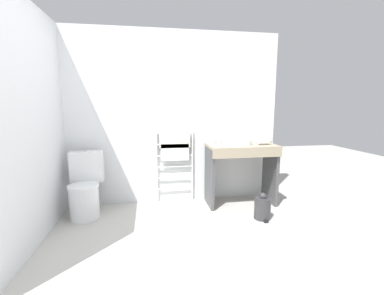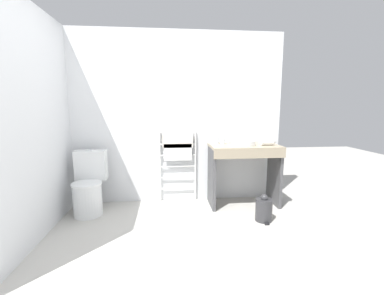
# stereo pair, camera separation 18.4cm
# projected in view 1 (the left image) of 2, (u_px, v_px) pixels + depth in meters

# --- Properties ---
(ground_plane) EXTENTS (12.00, 12.00, 0.00)m
(ground_plane) POSITION_uv_depth(u_px,v_px,m) (188.00, 263.00, 2.25)
(ground_plane) COLOR #B2AFA8
(wall_back) EXTENTS (3.07, 0.12, 2.38)m
(wall_back) POSITION_uv_depth(u_px,v_px,m) (171.00, 118.00, 3.64)
(wall_back) COLOR silver
(wall_back) RESTS_ON ground_plane
(wall_side) EXTENTS (0.12, 2.30, 2.38)m
(wall_side) POSITION_uv_depth(u_px,v_px,m) (32.00, 124.00, 2.59)
(wall_side) COLOR silver
(wall_side) RESTS_ON ground_plane
(toilet) EXTENTS (0.40, 0.50, 0.80)m
(toilet) POSITION_uv_depth(u_px,v_px,m) (85.00, 190.00, 3.19)
(toilet) COLOR white
(toilet) RESTS_ON ground_plane
(towel_radiator) EXTENTS (0.53, 0.06, 1.04)m
(towel_radiator) POSITION_uv_depth(u_px,v_px,m) (175.00, 151.00, 3.60)
(towel_radiator) COLOR white
(towel_radiator) RESTS_ON ground_plane
(vanity_counter) EXTENTS (0.93, 0.52, 0.84)m
(vanity_counter) POSITION_uv_depth(u_px,v_px,m) (241.00, 164.00, 3.55)
(vanity_counter) COLOR gray
(vanity_counter) RESTS_ON ground_plane
(sink_basin) EXTENTS (0.32, 0.32, 0.06)m
(sink_basin) POSITION_uv_depth(u_px,v_px,m) (240.00, 142.00, 3.51)
(sink_basin) COLOR white
(sink_basin) RESTS_ON vanity_counter
(faucet) EXTENTS (0.02, 0.10, 0.16)m
(faucet) POSITION_uv_depth(u_px,v_px,m) (236.00, 136.00, 3.67)
(faucet) COLOR silver
(faucet) RESTS_ON vanity_counter
(cup_near_wall) EXTENTS (0.07, 0.07, 0.08)m
(cup_near_wall) POSITION_uv_depth(u_px,v_px,m) (213.00, 140.00, 3.61)
(cup_near_wall) COLOR silver
(cup_near_wall) RESTS_ON vanity_counter
(cup_near_edge) EXTENTS (0.07, 0.07, 0.08)m
(cup_near_edge) POSITION_uv_depth(u_px,v_px,m) (220.00, 141.00, 3.59)
(cup_near_edge) COLOR silver
(cup_near_edge) RESTS_ON vanity_counter
(hair_dryer) EXTENTS (0.21, 0.18, 0.09)m
(hair_dryer) POSITION_uv_depth(u_px,v_px,m) (264.00, 141.00, 3.51)
(hair_dryer) COLOR white
(hair_dryer) RESTS_ON vanity_counter
(trash_bin) EXTENTS (0.20, 0.23, 0.33)m
(trash_bin) POSITION_uv_depth(u_px,v_px,m) (262.00, 207.00, 3.13)
(trash_bin) COLOR #333335
(trash_bin) RESTS_ON ground_plane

